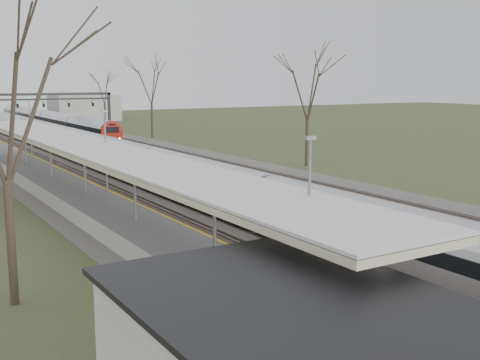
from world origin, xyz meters
The scene contains 9 objects.
track_bed centered at (0.26, 55.00, 0.06)m, with size 24.00×160.00×0.22m.
platform centered at (-9.05, 37.50, 0.50)m, with size 3.50×69.00×1.00m, color #9E9B93.
canopy centered at (-9.05, 32.99, 3.93)m, with size 4.10×50.00×3.11m.
signal_gantry centered at (0.29, 84.99, 4.91)m, with size 21.00×0.59×6.08m.
tree_west_near centered at (-16.00, 20.00, 7.29)m, with size 5.00×5.00×10.30m.
tree_east_far centered at (14.00, 42.00, 7.29)m, with size 5.00×5.00×10.30m.
train_near centered at (-2.50, 53.57, 1.48)m, with size 2.62×90.21×3.05m.
train_far centered at (4.50, 96.97, 1.48)m, with size 2.62×60.21×3.05m.
passenger centered at (-8.44, 10.30, 1.76)m, with size 0.55×0.36×1.52m, color #2C4B55.
Camera 1 is at (-19.79, -1.32, 7.84)m, focal length 45.00 mm.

